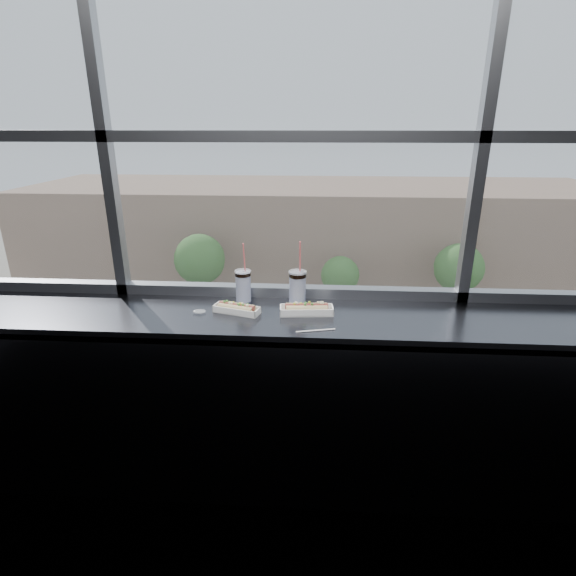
# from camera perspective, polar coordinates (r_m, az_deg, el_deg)

# --- Properties ---
(wall_back_lower) EXTENTS (6.00, 0.00, 6.00)m
(wall_back_lower) POSITION_cam_1_polar(r_m,az_deg,el_deg) (2.91, 0.09, -11.13)
(wall_back_lower) COLOR black
(wall_back_lower) RESTS_ON ground
(window_glass) EXTENTS (6.00, 0.00, 6.00)m
(window_glass) POSITION_cam_1_polar(r_m,az_deg,el_deg) (2.52, 0.15, 25.55)
(window_glass) COLOR silver
(window_glass) RESTS_ON ground
(window_mullions) EXTENTS (6.00, 0.08, 2.40)m
(window_mullions) POSITION_cam_1_polar(r_m,az_deg,el_deg) (2.50, 0.11, 25.59)
(window_mullions) COLOR gray
(window_mullions) RESTS_ON ground
(counter) EXTENTS (6.00, 0.55, 0.06)m
(counter) POSITION_cam_1_polar(r_m,az_deg,el_deg) (2.43, -0.33, -3.98)
(counter) COLOR #484A52
(counter) RESTS_ON ground
(counter_fascia) EXTENTS (6.00, 0.04, 1.04)m
(counter_fascia) POSITION_cam_1_polar(r_m,az_deg,el_deg) (2.48, -0.74, -17.49)
(counter_fascia) COLOR #484A52
(counter_fascia) RESTS_ON ground
(hotdog_tray_left) EXTENTS (0.27, 0.15, 0.06)m
(hotdog_tray_left) POSITION_cam_1_polar(r_m,az_deg,el_deg) (2.44, -6.53, -2.57)
(hotdog_tray_left) COLOR white
(hotdog_tray_left) RESTS_ON counter
(hotdog_tray_right) EXTENTS (0.29, 0.12, 0.07)m
(hotdog_tray_right) POSITION_cam_1_polar(r_m,az_deg,el_deg) (2.41, 2.37, -2.67)
(hotdog_tray_right) COLOR white
(hotdog_tray_right) RESTS_ON counter
(soda_cup_left) EXTENTS (0.09, 0.09, 0.35)m
(soda_cup_left) POSITION_cam_1_polar(r_m,az_deg,el_deg) (2.57, -5.71, 0.49)
(soda_cup_left) COLOR white
(soda_cup_left) RESTS_ON counter
(soda_cup_right) EXTENTS (0.10, 0.10, 0.37)m
(soda_cup_right) POSITION_cam_1_polar(r_m,az_deg,el_deg) (2.51, 1.21, 0.24)
(soda_cup_right) COLOR white
(soda_cup_right) RESTS_ON counter
(loose_straw) EXTENTS (0.19, 0.05, 0.01)m
(loose_straw) POSITION_cam_1_polar(r_m,az_deg,el_deg) (2.23, 3.53, -5.41)
(loose_straw) COLOR white
(loose_straw) RESTS_ON counter
(wrapper) EXTENTS (0.08, 0.06, 0.02)m
(wrapper) POSITION_cam_1_polar(r_m,az_deg,el_deg) (2.47, -11.21, -2.93)
(wrapper) COLOR silver
(wrapper) RESTS_ON counter
(plaza_ground) EXTENTS (120.00, 120.00, 0.00)m
(plaza_ground) POSITION_cam_1_polar(r_m,az_deg,el_deg) (47.80, 3.47, 4.26)
(plaza_ground) COLOR gray
(plaza_ground) RESTS_ON ground
(street_asphalt) EXTENTS (80.00, 10.00, 0.06)m
(street_asphalt) POSITION_cam_1_polar(r_m,az_deg,el_deg) (25.99, 2.97, -9.97)
(street_asphalt) COLOR black
(street_asphalt) RESTS_ON plaza_ground
(far_sidewalk) EXTENTS (80.00, 6.00, 0.04)m
(far_sidewalk) POSITION_cam_1_polar(r_m,az_deg,el_deg) (33.16, 3.22, -3.04)
(far_sidewalk) COLOR gray
(far_sidewalk) RESTS_ON plaza_ground
(far_building) EXTENTS (50.00, 14.00, 8.00)m
(far_building) POSITION_cam_1_polar(r_m,az_deg,el_deg) (41.49, 3.51, 7.50)
(far_building) COLOR #947663
(far_building) RESTS_ON plaza_ground
(car_far_c) EXTENTS (3.13, 6.15, 1.97)m
(car_far_c) POSITION_cam_1_polar(r_m,az_deg,el_deg) (31.15, 24.52, -4.47)
(car_far_c) COLOR #B7B7B7
(car_far_c) RESTS_ON street_asphalt
(car_near_d) EXTENTS (2.74, 6.51, 2.17)m
(car_near_d) POSITION_cam_1_polar(r_m,az_deg,el_deg) (22.71, 18.05, -12.62)
(car_near_d) COLOR white
(car_near_d) RESTS_ON street_asphalt
(car_near_c) EXTENTS (2.45, 5.78, 1.92)m
(car_near_c) POSITION_cam_1_polar(r_m,az_deg,el_deg) (22.13, -1.30, -12.82)
(car_near_c) COLOR red
(car_near_c) RESTS_ON street_asphalt
(car_far_a) EXTENTS (2.77, 6.05, 1.98)m
(car_far_a) POSITION_cam_1_polar(r_m,az_deg,el_deg) (31.39, -18.70, -3.47)
(car_far_a) COLOR black
(car_far_a) RESTS_ON street_asphalt
(car_far_b) EXTENTS (3.46, 7.17, 2.32)m
(car_far_b) POSITION_cam_1_polar(r_m,az_deg,el_deg) (29.06, 6.91, -4.05)
(car_far_b) COLOR maroon
(car_far_b) RESTS_ON street_asphalt
(pedestrian_c) EXTENTS (0.66, 0.88, 1.99)m
(pedestrian_c) POSITION_cam_1_polar(r_m,az_deg,el_deg) (34.19, 12.38, -0.93)
(pedestrian_c) COLOR #66605B
(pedestrian_c) RESTS_ON far_sidewalk
(pedestrian_a) EXTENTS (0.68, 0.91, 2.05)m
(pedestrian_a) POSITION_cam_1_polar(r_m,az_deg,el_deg) (34.24, -9.97, -0.68)
(pedestrian_a) COLOR #66605B
(pedestrian_a) RESTS_ON far_sidewalk
(pedestrian_d) EXTENTS (0.87, 0.65, 1.95)m
(pedestrian_d) POSITION_cam_1_polar(r_m,az_deg,el_deg) (33.51, 16.87, -1.83)
(pedestrian_d) COLOR #66605B
(pedestrian_d) RESTS_ON far_sidewalk
(tree_left) EXTENTS (3.66, 3.66, 5.72)m
(tree_left) POSITION_cam_1_polar(r_m,az_deg,el_deg) (32.92, -11.14, 3.57)
(tree_left) COLOR #47382B
(tree_left) RESTS_ON far_sidewalk
(tree_center) EXTENTS (2.74, 2.74, 4.28)m
(tree_center) POSITION_cam_1_polar(r_m,az_deg,el_deg) (32.18, 6.63, 1.61)
(tree_center) COLOR #47382B
(tree_center) RESTS_ON far_sidewalk
(tree_right) EXTENTS (3.41, 3.41, 5.33)m
(tree_right) POSITION_cam_1_polar(r_m,az_deg,el_deg) (33.41, 20.87, 2.39)
(tree_right) COLOR #47382B
(tree_right) RESTS_ON far_sidewalk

